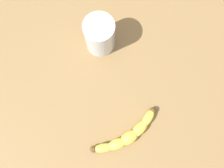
% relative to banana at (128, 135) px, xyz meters
% --- Properties ---
extents(wooden_tabletop, '(1.20, 1.20, 0.03)m').
position_rel_banana_xyz_m(wooden_tabletop, '(0.08, -0.14, -0.03)').
color(wooden_tabletop, olive).
rests_on(wooden_tabletop, ground).
extents(banana, '(0.15, 0.17, 0.03)m').
position_rel_banana_xyz_m(banana, '(0.00, 0.00, 0.00)').
color(banana, yellow).
rests_on(banana, wooden_tabletop).
extents(smoothie_glass, '(0.09, 0.09, 0.13)m').
position_rel_banana_xyz_m(smoothie_glass, '(0.15, -0.24, 0.04)').
color(smoothie_glass, silver).
rests_on(smoothie_glass, wooden_tabletop).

